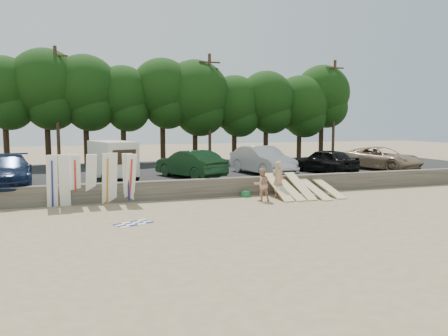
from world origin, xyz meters
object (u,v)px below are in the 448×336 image
Objects in this scene: car_1 at (190,164)px; car_2 at (262,160)px; beachgoer_a at (278,179)px; box_trailer at (113,158)px; cooler at (246,194)px; car_4 at (381,158)px; beachgoer_b at (262,185)px; car_3 at (325,161)px; car_0 at (8,171)px.

car_1 is 0.92× the size of car_2.
car_1 is 2.58× the size of beachgoer_a.
car_1 reaches higher than beachgoer_a.
box_trailer is 7.99m from cooler.
car_2 is at bearing 161.43° from car_4.
beachgoer_b reaches higher than cooler.
car_4 is at bearing 168.73° from car_3.
car_0 is 23.86m from car_4.
car_3 is (13.61, -0.58, -0.46)m from box_trailer.
car_3 is 0.82× the size of car_4.
car_1 is 4.80m from car_2.
car_0 is 14.20m from beachgoer_a.
car_0 reaches higher than beachgoer_a.
car_2 reaches higher than car_3.
beachgoer_a is (8.33, -4.55, -0.98)m from box_trailer.
car_3 is 2.74× the size of beachgoer_b.
car_0 reaches higher than beachgoer_b.
cooler is at bearing 179.42° from car_4.
box_trailer is 0.71× the size of car_2.
box_trailer reaches higher than cooler.
car_1 is 0.88× the size of car_4.
car_2 is 3.19× the size of beachgoer_b.
box_trailer is at bearing -34.60° from beachgoer_b.
car_1 reaches higher than car_0.
beachgoer_a is at bearing 19.75° from car_3.
car_3 is at bearing -4.29° from car_0.
car_2 is at bearing -2.18° from car_0.
box_trailer is 8.92m from beachgoer_b.
car_1 is 4.47m from cooler.
car_4 is (9.16, 0.04, -0.10)m from car_2.
car_3 reaches higher than car_4.
box_trailer is 18.48m from car_4.
car_0 is at bearing 144.35° from cooler.
car_2 is (14.68, 0.78, 0.08)m from car_0.
box_trailer is 9.32m from car_2.
car_3 is at bearing -19.14° from box_trailer.
car_1 reaches higher than car_3.
car_4 reaches higher than cooler.
car_3 is at bearing 154.44° from car_1.
car_2 is at bearing 158.50° from car_1.
car_0 is (-5.37, -0.88, -0.45)m from box_trailer.
beachgoer_b is at bearing 18.83° from car_3.
car_0 is 1.03× the size of car_2.
car_1 is 1.08× the size of car_3.
car_1 is 13.28× the size of cooler.
cooler is (-0.33, 1.42, -0.70)m from beachgoer_b.
beachgoer_a is (-10.14, -4.48, -0.52)m from car_4.
beachgoer_a is at bearing -42.13° from cooler.
box_trailer reaches higher than car_0.
beachgoer_a is 5.16× the size of cooler.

